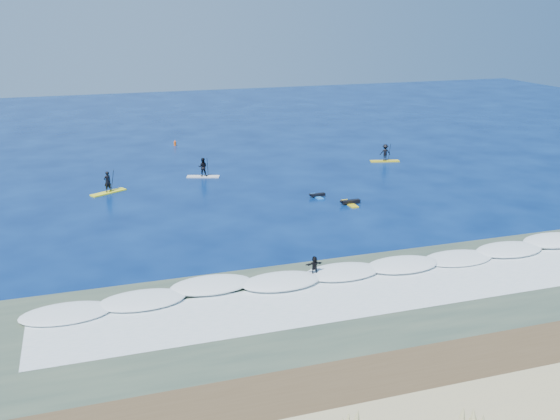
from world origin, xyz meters
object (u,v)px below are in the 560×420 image
object	(u,v)px
sup_paddler_left	(108,185)
sup_paddler_right	(385,154)
prone_paddler_far	(317,196)
wave_surfer	(314,267)
prone_paddler_near	(350,202)
marker_buoy	(175,143)
sup_paddler_center	(203,169)

from	to	relation	value
sup_paddler_left	sup_paddler_right	xyz separation A→B (m)	(28.42, 3.11, 0.13)
sup_paddler_left	prone_paddler_far	size ratio (longest dim) A/B	1.68
prone_paddler_far	wave_surfer	size ratio (longest dim) A/B	1.11
prone_paddler_near	wave_surfer	bearing A→B (deg)	146.17
wave_surfer	marker_buoy	world-z (taller)	wave_surfer
sup_paddler_left	sup_paddler_center	distance (m)	9.36
prone_paddler_near	sup_paddler_center	bearing A→B (deg)	36.91
prone_paddler_near	wave_surfer	world-z (taller)	wave_surfer
prone_paddler_near	sup_paddler_left	bearing A→B (deg)	61.30
sup_paddler_right	prone_paddler_far	world-z (taller)	sup_paddler_right
sup_paddler_left	prone_paddler_near	world-z (taller)	sup_paddler_left
marker_buoy	prone_paddler_near	bearing A→B (deg)	-69.51
wave_surfer	marker_buoy	xyz separation A→B (m)	(-2.16, 40.17, -0.41)
sup_paddler_center	prone_paddler_far	bearing A→B (deg)	-31.98
marker_buoy	sup_paddler_left	bearing A→B (deg)	-115.78
sup_paddler_left	prone_paddler_near	distance (m)	21.08
sup_paddler_right	prone_paddler_far	distance (m)	15.18
sup_paddler_center	marker_buoy	distance (m)	15.05
wave_surfer	marker_buoy	size ratio (longest dim) A/B	2.40
sup_paddler_right	prone_paddler_far	size ratio (longest dim) A/B	1.64
sup_paddler_left	sup_paddler_center	world-z (taller)	sup_paddler_left
prone_paddler_far	sup_paddler_left	bearing A→B (deg)	63.81
sup_paddler_center	sup_paddler_right	bearing A→B (deg)	19.14
sup_paddler_right	prone_paddler_near	distance (m)	15.91
prone_paddler_near	prone_paddler_far	distance (m)	3.30
sup_paddler_center	marker_buoy	xyz separation A→B (m)	(-0.37, 15.03, -0.50)
sup_paddler_left	wave_surfer	distance (m)	24.84
prone_paddler_near	prone_paddler_far	xyz separation A→B (m)	(-1.85, 2.74, -0.03)
prone_paddler_far	marker_buoy	size ratio (longest dim) A/B	2.66
sup_paddler_left	wave_surfer	world-z (taller)	sup_paddler_left
prone_paddler_near	marker_buoy	bearing A→B (deg)	18.70
marker_buoy	wave_surfer	bearing A→B (deg)	-86.92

